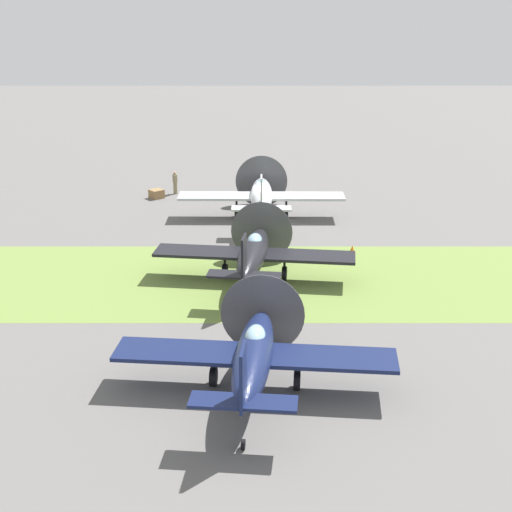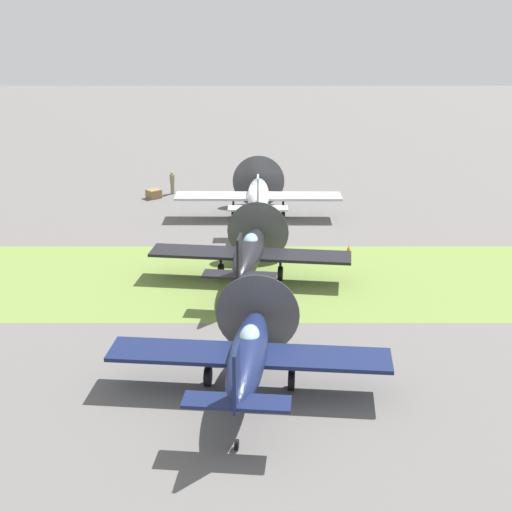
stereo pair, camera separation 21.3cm
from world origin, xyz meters
name	(u,v)px [view 2 (the right image)]	position (x,y,z in m)	size (l,w,h in m)	color
ground_plane	(264,221)	(0.00, 0.00, 0.00)	(160.00, 160.00, 0.00)	#605E5B
grass_verge	(265,280)	(0.00, -10.83, 0.00)	(120.00, 11.00, 0.01)	olive
airplane_lead	(262,195)	(-0.14, 0.48, 1.68)	(11.16, 8.88, 4.00)	#B2B7BC
airplane_wingman	(253,253)	(-0.63, -11.02, 1.58)	(10.67, 8.47, 3.78)	black
airplane_trail	(251,354)	(-0.57, -22.55, 1.60)	(10.75, 8.51, 3.82)	#141E47
ground_crew_chief	(176,182)	(-6.64, 7.26, 0.91)	(0.38, 0.63, 1.73)	#847A5B
supply_crate	(157,194)	(-7.91, 5.97, 0.32)	(0.90, 0.90, 0.64)	olive
runway_marker_cone	(352,249)	(5.13, -6.46, 0.22)	(0.36, 0.36, 0.44)	orange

